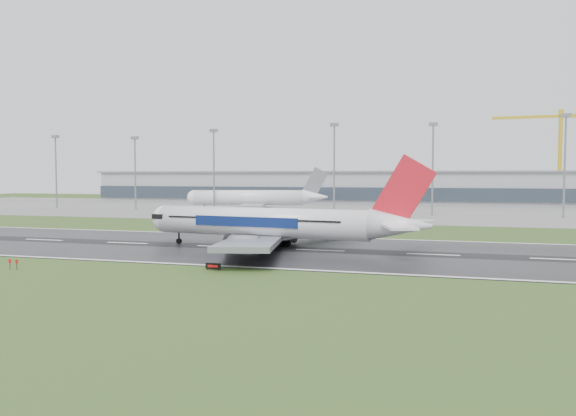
% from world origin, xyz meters
% --- Properties ---
extents(ground, '(520.00, 520.00, 0.00)m').
position_xyz_m(ground, '(0.00, 0.00, 0.00)').
color(ground, '#2C471A').
rests_on(ground, ground).
extents(runway, '(400.00, 45.00, 0.10)m').
position_xyz_m(runway, '(0.00, 0.00, 0.05)').
color(runway, black).
rests_on(runway, ground).
extents(apron, '(400.00, 130.00, 0.08)m').
position_xyz_m(apron, '(0.00, 125.00, 0.04)').
color(apron, slate).
rests_on(apron, ground).
extents(terminal, '(240.00, 36.00, 15.00)m').
position_xyz_m(terminal, '(0.00, 185.00, 7.50)').
color(terminal, gray).
rests_on(terminal, ground).
extents(main_airliner, '(61.75, 59.44, 16.45)m').
position_xyz_m(main_airliner, '(32.30, -0.37, 8.32)').
color(main_airliner, white).
rests_on(main_airliner, runway).
extents(parked_airliner, '(66.32, 63.57, 16.20)m').
position_xyz_m(parked_airliner, '(-11.02, 107.17, 8.18)').
color(parked_airliner, white).
rests_on(parked_airliner, apron).
extents(tower_crane, '(45.63, 5.09, 44.92)m').
position_xyz_m(tower_crane, '(111.13, 200.00, 22.46)').
color(tower_crane, gold).
rests_on(tower_crane, ground).
extents(runway_sign, '(2.30, 0.29, 1.04)m').
position_xyz_m(runway_sign, '(29.93, -25.23, 0.52)').
color(runway_sign, black).
rests_on(runway_sign, ground).
extents(floodmast_0, '(0.64, 0.64, 29.08)m').
position_xyz_m(floodmast_0, '(-95.71, 100.00, 14.54)').
color(floodmast_0, gray).
rests_on(floodmast_0, ground).
extents(floodmast_1, '(0.64, 0.64, 27.86)m').
position_xyz_m(floodmast_1, '(-58.61, 100.00, 13.93)').
color(floodmast_1, gray).
rests_on(floodmast_1, ground).
extents(floodmast_2, '(0.64, 0.64, 30.01)m').
position_xyz_m(floodmast_2, '(-24.80, 100.00, 15.01)').
color(floodmast_2, gray).
rests_on(floodmast_2, ground).
extents(floodmast_3, '(0.64, 0.64, 31.09)m').
position_xyz_m(floodmast_3, '(21.71, 100.00, 15.54)').
color(floodmast_3, gray).
rests_on(floodmast_3, ground).
extents(floodmast_4, '(0.64, 0.64, 30.39)m').
position_xyz_m(floodmast_4, '(55.85, 100.00, 15.20)').
color(floodmast_4, gray).
rests_on(floodmast_4, ground).
extents(floodmast_5, '(0.64, 0.64, 32.24)m').
position_xyz_m(floodmast_5, '(96.85, 100.00, 16.12)').
color(floodmast_5, gray).
rests_on(floodmast_5, ground).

